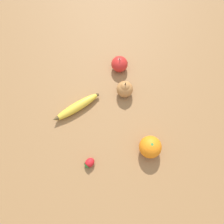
{
  "coord_description": "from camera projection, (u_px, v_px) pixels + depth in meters",
  "views": [
    {
      "loc": [
        -0.36,
        -0.14,
        0.86
      ],
      "look_at": [
        -0.04,
        -0.05,
        0.03
      ],
      "focal_mm": 35.0,
      "sensor_mm": 36.0,
      "label": 1
    }
  ],
  "objects": [
    {
      "name": "ground_plane",
      "position": [
        104.0,
        104.0,
        0.94
      ],
      "size": [
        3.0,
        3.0,
        0.0
      ],
      "primitive_type": "plane",
      "color": "olive"
    },
    {
      "name": "banana",
      "position": [
        76.0,
        107.0,
        0.91
      ],
      "size": [
        0.19,
        0.16,
        0.04
      ],
      "rotation": [
        0.0,
        0.0,
        2.45
      ],
      "color": "gold",
      "rests_on": "ground_plane"
    },
    {
      "name": "orange",
      "position": [
        150.0,
        147.0,
        0.83
      ],
      "size": [
        0.09,
        0.09,
        0.09
      ],
      "color": "orange",
      "rests_on": "ground_plane"
    },
    {
      "name": "pear",
      "position": [
        125.0,
        89.0,
        0.92
      ],
      "size": [
        0.07,
        0.07,
        0.09
      ],
      "color": "#B2753D",
      "rests_on": "ground_plane"
    },
    {
      "name": "strawberry",
      "position": [
        89.0,
        163.0,
        0.83
      ],
      "size": [
        0.05,
        0.05,
        0.03
      ],
      "rotation": [
        0.0,
        0.0,
        2.68
      ],
      "color": "red",
      "rests_on": "ground_plane"
    },
    {
      "name": "apple",
      "position": [
        119.0,
        64.0,
        0.98
      ],
      "size": [
        0.07,
        0.07,
        0.08
      ],
      "color": "red",
      "rests_on": "ground_plane"
    }
  ]
}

